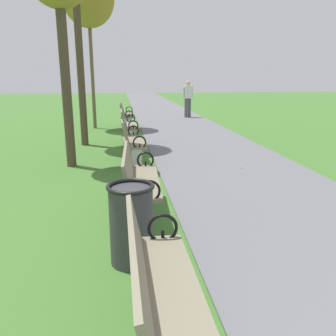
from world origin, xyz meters
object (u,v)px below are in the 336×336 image
park_bench_3 (139,181)px  pedestrian_walking (188,97)px  park_bench_2 (160,292)px  trash_bin (131,224)px  park_bench_5 (128,126)px  park_bench_4 (131,141)px  park_bench_6 (126,115)px

park_bench_3 → pedestrian_walking: size_ratio=1.00×
park_bench_2 → trash_bin: (-0.15, 1.26, -0.06)m
park_bench_2 → park_bench_5: (0.00, 7.98, 0.00)m
park_bench_3 → park_bench_5: same height
park_bench_3 → park_bench_4: bearing=90.0°
pedestrian_walking → park_bench_6: bearing=-133.6°
park_bench_3 → park_bench_2: bearing=-90.0°
park_bench_2 → trash_bin: bearing=96.6°
park_bench_6 → trash_bin: 9.47m
park_bench_3 → park_bench_5: 5.44m
park_bench_3 → park_bench_6: (-0.00, 8.20, 0.00)m
park_bench_5 → trash_bin: park_bench_5 is taller
park_bench_4 → park_bench_5: 2.45m
park_bench_2 → park_bench_6: same height
pedestrian_walking → trash_bin: 12.84m
park_bench_3 → park_bench_6: same height
park_bench_4 → park_bench_6: 5.21m
park_bench_4 → trash_bin: size_ratio=1.93×
park_bench_2 → trash_bin: 1.27m
park_bench_2 → park_bench_4: 5.53m
park_bench_4 → park_bench_5: size_ratio=1.01×
park_bench_4 → pedestrian_walking: pedestrian_walking is taller
trash_bin → park_bench_6: bearing=89.1°
park_bench_3 → park_bench_4: 2.99m
park_bench_6 → pedestrian_walking: size_ratio=1.00×
park_bench_5 → park_bench_6: same height
park_bench_4 → park_bench_5: (-0.00, 2.45, 0.00)m
park_bench_2 → park_bench_3: size_ratio=0.99×
park_bench_5 → park_bench_6: size_ratio=0.99×
park_bench_4 → park_bench_2: bearing=-90.0°
park_bench_4 → pedestrian_walking: 8.70m
park_bench_5 → park_bench_6: bearing=90.0°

